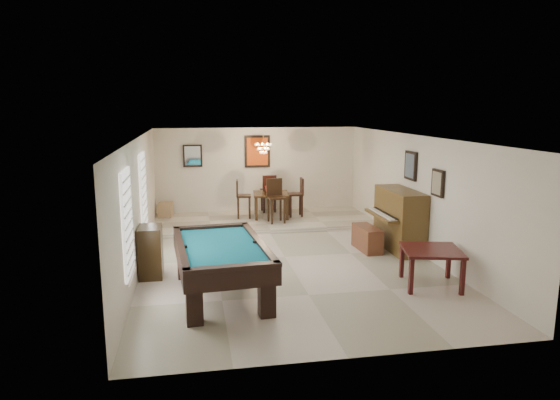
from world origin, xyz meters
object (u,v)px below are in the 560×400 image
object	(u,v)px
upright_piano	(393,220)
chandelier	(263,144)
flower_vase	(271,185)
dining_chair_south	(276,201)
dining_table	(271,203)
apothecary_chest	(151,252)
square_table	(431,267)
corner_bench	(166,209)
piano_bench	(367,238)
dining_chair_west	(244,199)
dining_chair_north	(268,193)
dining_chair_east	(295,197)
pool_table	(221,270)

from	to	relation	value
upright_piano	chandelier	world-z (taller)	chandelier
flower_vase	dining_chair_south	size ratio (longest dim) A/B	0.18
flower_vase	dining_table	bearing A→B (deg)	0.00
flower_vase	apothecary_chest	bearing A→B (deg)	-125.52
square_table	flower_vase	distance (m)	6.04
dining_chair_south	corner_bench	distance (m)	3.27
piano_bench	chandelier	distance (m)	4.06
dining_chair_west	dining_chair_north	bearing A→B (deg)	-43.03
square_table	flower_vase	xyz separation A→B (m)	(-2.04, 5.64, 0.69)
dining_table	dining_chair_north	bearing A→B (deg)	87.13
dining_chair_south	apothecary_chest	bearing A→B (deg)	-138.14
square_table	upright_piano	size ratio (longest dim) A/B	0.61
square_table	dining_chair_east	xyz separation A→B (m)	(-1.34, 5.62, 0.32)
dining_chair_west	flower_vase	bearing A→B (deg)	-87.00
dining_chair_south	dining_chair_east	xyz separation A→B (m)	(0.67, 0.68, -0.04)
pool_table	chandelier	xyz separation A→B (m)	(1.49, 5.17, 1.75)
dining_table	dining_chair_east	world-z (taller)	dining_chair_east
dining_chair_north	chandelier	xyz separation A→B (m)	(-0.28, -0.99, 1.52)
flower_vase	corner_bench	bearing A→B (deg)	169.13
upright_piano	pool_table	bearing A→B (deg)	-152.12
piano_bench	corner_bench	world-z (taller)	piano_bench
pool_table	dining_chair_east	size ratio (longest dim) A/B	2.45
apothecary_chest	dining_chair_east	world-z (taller)	dining_chair_east
flower_vase	dining_chair_north	bearing A→B (deg)	87.13
dining_chair_south	corner_bench	size ratio (longest dim) A/B	2.58
dining_chair_south	dining_chair_east	size ratio (longest dim) A/B	1.07
dining_table	piano_bench	bearing A→B (deg)	-62.48
upright_piano	dining_table	size ratio (longest dim) A/B	1.69
square_table	corner_bench	bearing A→B (deg)	128.84
upright_piano	dining_chair_south	world-z (taller)	upright_piano
upright_piano	chandelier	size ratio (longest dim) A/B	2.76
square_table	dining_chair_east	distance (m)	5.79
pool_table	chandelier	bearing A→B (deg)	69.24
piano_bench	flower_vase	bearing A→B (deg)	117.52
piano_bench	dining_chair_north	size ratio (longest dim) A/B	0.88
upright_piano	dining_chair_east	distance (m)	3.64
dining_chair_north	corner_bench	bearing A→B (deg)	0.34
upright_piano	dining_chair_south	bearing A→B (deg)	130.65
dining_chair_south	chandelier	distance (m)	1.58
dining_chair_south	dining_chair_north	size ratio (longest dim) A/B	1.06
upright_piano	dining_table	distance (m)	4.01
square_table	dining_chair_east	size ratio (longest dim) A/B	0.92
piano_bench	corner_bench	size ratio (longest dim) A/B	2.13
dining_table	flower_vase	distance (m)	0.51
flower_vase	upright_piano	bearing A→B (deg)	-55.53
dining_table	corner_bench	bearing A→B (deg)	169.13
flower_vase	dining_chair_east	size ratio (longest dim) A/B	0.19
apothecary_chest	dining_chair_west	world-z (taller)	dining_chair_west
apothecary_chest	dining_chair_west	distance (m)	4.81
upright_piano	chandelier	bearing A→B (deg)	129.47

